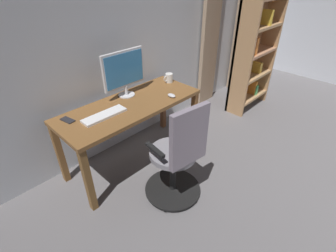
# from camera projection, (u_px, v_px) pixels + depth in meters

# --- Properties ---
(back_room_partition) EXTENTS (5.72, 0.10, 2.82)m
(back_room_partition) POSITION_uv_depth(u_px,v_px,m) (182.00, 14.00, 3.26)
(back_room_partition) COLOR silver
(back_room_partition) RESTS_ON ground
(curtain_left_panel) EXTENTS (0.37, 0.06, 2.34)m
(curtain_left_panel) POSITION_uv_depth(u_px,v_px,m) (243.00, 20.00, 4.18)
(curtain_left_panel) COLOR tan
(curtain_left_panel) RESTS_ON ground
(curtain_right_panel) EXTENTS (0.36, 0.06, 2.34)m
(curtain_right_panel) POSITION_uv_depth(u_px,v_px,m) (211.00, 28.00, 3.64)
(curtain_right_panel) COLOR tan
(curtain_right_panel) RESTS_ON ground
(desk) EXTENTS (1.54, 0.62, 0.74)m
(desk) POSITION_uv_depth(u_px,v_px,m) (131.00, 112.00, 2.63)
(desk) COLOR brown
(desk) RESTS_ON ground
(office_chair) EXTENTS (0.56, 0.56, 1.06)m
(office_chair) POSITION_uv_depth(u_px,v_px,m) (178.00, 159.00, 2.25)
(office_chair) COLOR black
(office_chair) RESTS_ON ground
(computer_monitor) EXTENTS (0.51, 0.18, 0.49)m
(computer_monitor) POSITION_uv_depth(u_px,v_px,m) (124.00, 71.00, 2.59)
(computer_monitor) COLOR silver
(computer_monitor) RESTS_ON desk
(computer_keyboard) EXTENTS (0.44, 0.13, 0.02)m
(computer_keyboard) POSITION_uv_depth(u_px,v_px,m) (104.00, 115.00, 2.36)
(computer_keyboard) COLOR white
(computer_keyboard) RESTS_ON desk
(computer_mouse) EXTENTS (0.06, 0.10, 0.04)m
(computer_mouse) POSITION_uv_depth(u_px,v_px,m) (172.00, 95.00, 2.70)
(computer_mouse) COLOR silver
(computer_mouse) RESTS_ON desk
(cell_phone_face_up) EXTENTS (0.09, 0.15, 0.01)m
(cell_phone_face_up) POSITION_uv_depth(u_px,v_px,m) (68.00, 120.00, 2.30)
(cell_phone_face_up) COLOR #232328
(cell_phone_face_up) RESTS_ON desk
(mug_coffee) EXTENTS (0.14, 0.09, 0.11)m
(mug_coffee) POSITION_uv_depth(u_px,v_px,m) (169.00, 78.00, 3.02)
(mug_coffee) COLOR white
(mug_coffee) RESTS_ON desk
(bookshelf) EXTENTS (0.79, 0.30, 1.83)m
(bookshelf) POSITION_uv_depth(u_px,v_px,m) (253.00, 51.00, 3.66)
(bookshelf) COLOR tan
(bookshelf) RESTS_ON ground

